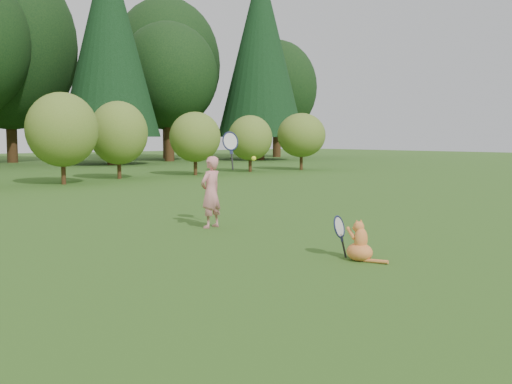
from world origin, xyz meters
TOP-DOWN VIEW (x-y plane):
  - ground at (0.00, 0.00)m, footprint 100.00×100.00m
  - child at (0.44, 2.22)m, footprint 0.68×0.46m
  - cat at (0.37, -0.91)m, footprint 0.37×0.67m
  - tennis_ball at (0.40, 1.10)m, footprint 0.07×0.07m

SIDE VIEW (x-z plane):
  - ground at x=0.00m, z-range 0.00..0.00m
  - cat at x=0.37m, z-range -0.08..0.58m
  - child at x=0.44m, z-range -0.26..1.47m
  - tennis_ball at x=0.40m, z-range 1.12..1.19m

